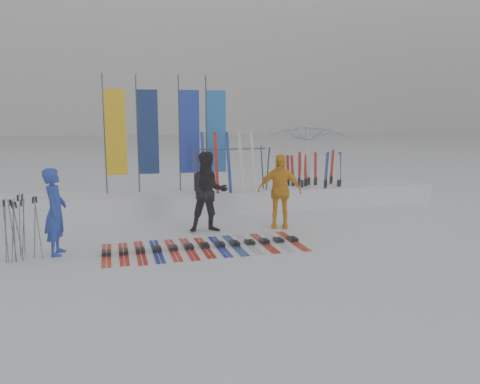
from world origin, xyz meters
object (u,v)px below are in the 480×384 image
object	(u,v)px
person_blue	(55,212)
tent_canopy	(308,161)
person_black	(209,192)
ski_row	(205,246)
person_yellow	(279,191)
ski_rack	(231,163)

from	to	relation	value
person_blue	tent_canopy	bearing A→B (deg)	-50.88
person_blue	tent_canopy	xyz separation A→B (m)	(7.34, 4.65, 0.38)
person_black	tent_canopy	bearing A→B (deg)	43.77
ski_row	tent_canopy	bearing A→B (deg)	48.12
person_yellow	ski_rack	size ratio (longest dim) A/B	0.88
person_blue	person_yellow	bearing A→B (deg)	-72.43
ski_rack	person_blue	bearing A→B (deg)	-144.69
person_blue	ski_rack	size ratio (longest dim) A/B	0.84
person_blue	person_black	size ratio (longest dim) A/B	0.91
ski_row	person_black	bearing A→B (deg)	74.37
ski_row	ski_rack	xyz separation A→B (m)	(1.45, 3.40, 1.35)
ski_row	ski_rack	size ratio (longest dim) A/B	1.99
person_black	ski_row	distance (m)	1.65
person_blue	ski_row	size ratio (longest dim) A/B	0.42
tent_canopy	ski_row	distance (m)	6.80
person_black	person_blue	bearing A→B (deg)	-160.98
ski_rack	person_black	bearing A→B (deg)	-117.55
person_blue	ski_row	bearing A→B (deg)	-89.97
person_yellow	ski_rack	xyz separation A→B (m)	(-0.66, 2.11, 0.49)
tent_canopy	ski_rack	world-z (taller)	tent_canopy
person_black	ski_row	size ratio (longest dim) A/B	0.46
ski_row	ski_rack	world-z (taller)	ski_rack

